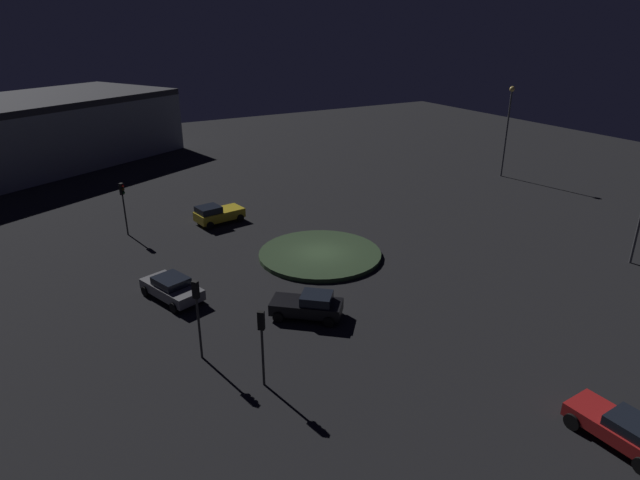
{
  "coord_description": "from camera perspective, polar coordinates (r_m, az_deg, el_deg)",
  "views": [
    {
      "loc": [
        -17.75,
        -30.75,
        15.8
      ],
      "look_at": [
        0.0,
        0.0,
        1.26
      ],
      "focal_mm": 30.39,
      "sensor_mm": 36.0,
      "label": 1
    }
  ],
  "objects": [
    {
      "name": "streetlamp_east",
      "position": [
        60.98,
        19.22,
        11.98
      ],
      "size": [
        0.55,
        0.55,
        9.43
      ],
      "color": "#4C4C51",
      "rests_on": "ground_plane"
    },
    {
      "name": "car_black",
      "position": [
        30.89,
        -1.21,
        -6.89
      ],
      "size": [
        4.16,
        3.92,
        1.5
      ],
      "rotation": [
        0.0,
        0.0,
        2.43
      ],
      "color": "black",
      "rests_on": "ground_plane"
    },
    {
      "name": "car_yellow",
      "position": [
        45.77,
        -10.76,
        2.74
      ],
      "size": [
        4.16,
        2.59,
        1.58
      ],
      "rotation": [
        0.0,
        0.0,
        0.15
      ],
      "color": "gold",
      "rests_on": "ground_plane"
    },
    {
      "name": "store_building",
      "position": [
        71.46,
        -27.4,
        10.17
      ],
      "size": [
        33.04,
        27.66,
        7.6
      ],
      "rotation": [
        0.0,
        0.0,
        3.63
      ],
      "color": "#8C939E",
      "rests_on": "ground_plane"
    },
    {
      "name": "car_red",
      "position": [
        25.73,
        29.26,
        -16.92
      ],
      "size": [
        2.15,
        4.09,
        1.36
      ],
      "rotation": [
        0.0,
        0.0,
        1.63
      ],
      "color": "red",
      "rests_on": "ground_plane"
    },
    {
      "name": "traffic_light_southwest_near",
      "position": [
        24.68,
        -6.14,
        -9.71
      ],
      "size": [
        0.38,
        0.39,
        3.89
      ],
      "rotation": [
        0.0,
        0.0,
        0.87
      ],
      "color": "#2D2D2D",
      "rests_on": "ground_plane"
    },
    {
      "name": "roundabout_island",
      "position": [
        38.8,
        0.0,
        -1.5
      ],
      "size": [
        8.76,
        8.76,
        0.31
      ],
      "primitive_type": "cylinder",
      "color": "#2D4228",
      "rests_on": "ground_plane"
    },
    {
      "name": "car_grey",
      "position": [
        34.05,
        -15.34,
        -4.86
      ],
      "size": [
        3.11,
        4.62,
        1.42
      ],
      "rotation": [
        0.0,
        0.0,
        1.88
      ],
      "color": "slate",
      "rests_on": "ground_plane"
    },
    {
      "name": "ground_plane",
      "position": [
        38.87,
        0.0,
        -1.72
      ],
      "size": [
        115.61,
        115.61,
        0.0
      ],
      "primitive_type": "plane",
      "color": "black"
    },
    {
      "name": "traffic_light_northwest",
      "position": [
        44.36,
        -20.01,
        4.12
      ],
      "size": [
        0.39,
        0.39,
        4.21
      ],
      "rotation": [
        0.0,
        0.0,
        -0.79
      ],
      "color": "#2D2D2D",
      "rests_on": "ground_plane"
    },
    {
      "name": "traffic_light_southwest",
      "position": [
        26.95,
        -12.79,
        -6.6
      ],
      "size": [
        0.4,
        0.37,
        4.28
      ],
      "rotation": [
        0.0,
        0.0,
        0.61
      ],
      "color": "#2D2D2D",
      "rests_on": "ground_plane"
    }
  ]
}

